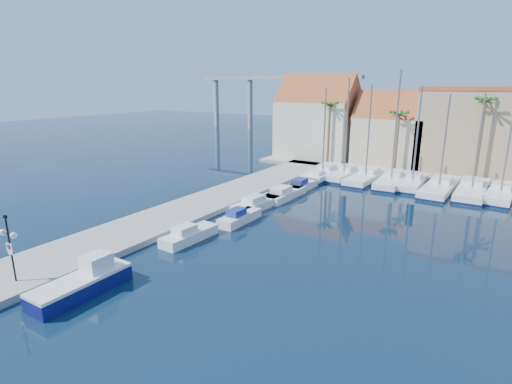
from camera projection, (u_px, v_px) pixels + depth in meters
ground at (150, 297)px, 23.81m from camera, size 260.00×260.00×0.00m
quay_west at (187, 210)px, 39.41m from camera, size 6.00×77.00×0.50m
shore_north at (446, 170)px, 57.84m from camera, size 54.00×16.00×0.50m
lamp_post at (9, 238)px, 23.94m from camera, size 1.45×0.47×4.29m
bollard at (98, 253)px, 28.15m from camera, size 0.21×0.21×0.52m
fishing_boat at (84, 282)px, 24.08m from camera, size 2.05×6.05×2.11m
motorboat_west_0 at (189, 235)px, 32.23m from camera, size 1.96×5.35×1.40m
motorboat_west_1 at (239, 217)px, 36.53m from camera, size 1.65×5.02×1.40m
motorboat_west_2 at (257, 203)px, 40.80m from camera, size 2.64×6.61×1.40m
motorboat_west_3 at (284, 194)px, 44.35m from camera, size 2.33×6.89×1.40m
motorboat_west_4 at (302, 185)px, 48.06m from camera, size 1.85×5.72×1.40m
motorboat_west_5 at (318, 176)px, 52.75m from camera, size 2.77×7.03×1.40m
sailboat_0 at (324, 173)px, 54.75m from camera, size 3.21×10.68×11.84m
sailboat_1 at (345, 174)px, 53.95m from camera, size 2.75×8.95×13.09m
sailboat_2 at (367, 177)px, 52.38m from camera, size 3.24×10.73×12.26m
sailboat_3 at (392, 180)px, 50.57m from camera, size 3.22×10.42×13.96m
sailboat_4 at (413, 182)px, 49.24m from camera, size 2.66×9.00×12.14m
sailboat_5 at (440, 187)px, 47.08m from camera, size 3.43×11.16×11.24m
sailboat_6 at (472, 189)px, 45.96m from camera, size 3.10×11.14×11.36m
sailboat_7 at (501, 193)px, 44.29m from camera, size 3.28×9.81×12.92m
building_0 at (318, 121)px, 65.67m from camera, size 12.30×9.00×13.50m
building_1 at (392, 133)px, 59.82m from camera, size 10.30×8.00×11.00m
building_2 at (476, 130)px, 54.73m from camera, size 14.20×10.20×11.50m
palm_0 at (330, 107)px, 58.86m from camera, size 2.60×2.60×10.15m
palm_1 at (399, 116)px, 53.97m from camera, size 2.60×2.60×9.15m
palm_2 at (485, 104)px, 48.34m from camera, size 2.60×2.60×11.15m
viaduct at (272, 92)px, 108.25m from camera, size 48.00×2.20×14.45m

